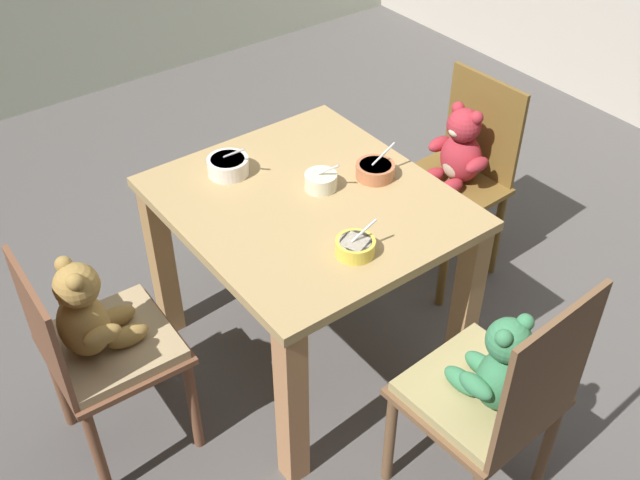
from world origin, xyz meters
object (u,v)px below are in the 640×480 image
(teddy_chair_near_front, at_px, (95,334))
(porridge_bowl_white_near_left, at_px, (228,166))
(teddy_chair_far_center, at_px, (458,163))
(teddy_chair_near_right, at_px, (495,386))
(porridge_bowl_cream_center, at_px, (321,181))
(porridge_bowl_terracotta_far_center, at_px, (375,170))
(porridge_bowl_yellow_near_right, at_px, (355,246))
(dining_table, at_px, (309,233))

(teddy_chair_near_front, xyz_separation_m, porridge_bowl_white_near_left, (-0.25, 0.65, 0.23))
(porridge_bowl_white_near_left, bearing_deg, teddy_chair_far_center, 75.67)
(teddy_chair_near_right, height_order, porridge_bowl_cream_center, teddy_chair_near_right)
(porridge_bowl_terracotta_far_center, bearing_deg, teddy_chair_far_center, 99.35)
(teddy_chair_near_right, bearing_deg, teddy_chair_near_front, 40.14)
(porridge_bowl_cream_center, relative_size, porridge_bowl_white_near_left, 0.74)
(porridge_bowl_cream_center, relative_size, porridge_bowl_yellow_near_right, 0.85)
(porridge_bowl_white_near_left, distance_m, porridge_bowl_yellow_near_right, 0.62)
(dining_table, distance_m, porridge_bowl_terracotta_far_center, 0.32)
(dining_table, distance_m, porridge_bowl_cream_center, 0.19)
(porridge_bowl_cream_center, distance_m, porridge_bowl_yellow_near_right, 0.36)
(teddy_chair_far_center, bearing_deg, dining_table, 1.77)
(teddy_chair_far_center, distance_m, porridge_bowl_cream_center, 0.76)
(porridge_bowl_white_near_left, relative_size, porridge_bowl_terracotta_far_center, 1.04)
(porridge_bowl_terracotta_far_center, bearing_deg, porridge_bowl_cream_center, -106.41)
(teddy_chair_near_right, xyz_separation_m, porridge_bowl_white_near_left, (-1.14, -0.18, 0.23))
(teddy_chair_near_right, bearing_deg, porridge_bowl_yellow_near_right, 7.61)
(teddy_chair_near_front, bearing_deg, dining_table, -1.22)
(dining_table, height_order, teddy_chair_far_center, teddy_chair_far_center)
(teddy_chair_near_right, bearing_deg, porridge_bowl_white_near_left, 5.88)
(dining_table, relative_size, teddy_chair_far_center, 1.12)
(teddy_chair_near_right, bearing_deg, teddy_chair_far_center, -43.16)
(porridge_bowl_terracotta_far_center, bearing_deg, teddy_chair_near_right, -15.12)
(dining_table, bearing_deg, porridge_bowl_terracotta_far_center, 83.19)
(teddy_chair_far_center, xyz_separation_m, porridge_bowl_cream_center, (0.03, -0.73, 0.23))
(teddy_chair_far_center, xyz_separation_m, porridge_bowl_white_near_left, (-0.24, -0.93, 0.23))
(teddy_chair_near_right, distance_m, porridge_bowl_cream_center, 0.90)
(porridge_bowl_white_near_left, relative_size, porridge_bowl_yellow_near_right, 1.15)
(porridge_bowl_cream_center, height_order, porridge_bowl_terracotta_far_center, porridge_bowl_terracotta_far_center)
(teddy_chair_near_front, bearing_deg, porridge_bowl_terracotta_far_center, -2.16)
(teddy_chair_far_center, relative_size, porridge_bowl_white_near_left, 5.67)
(teddy_chair_near_front, bearing_deg, porridge_bowl_cream_center, 0.74)
(teddy_chair_far_center, height_order, porridge_bowl_terracotta_far_center, teddy_chair_far_center)
(teddy_chair_near_right, height_order, porridge_bowl_yellow_near_right, teddy_chair_near_right)
(porridge_bowl_white_near_left, bearing_deg, teddy_chair_near_right, 9.15)
(porridge_bowl_cream_center, xyz_separation_m, porridge_bowl_terracotta_far_center, (0.06, 0.20, -0.00))
(teddy_chair_far_center, distance_m, porridge_bowl_yellow_near_right, 0.96)
(teddy_chair_far_center, height_order, porridge_bowl_white_near_left, teddy_chair_far_center)
(teddy_chair_near_front, bearing_deg, porridge_bowl_white_near_left, 22.90)
(teddy_chair_far_center, distance_m, porridge_bowl_terracotta_far_center, 0.58)
(teddy_chair_near_right, height_order, porridge_bowl_white_near_left, teddy_chair_near_right)
(porridge_bowl_yellow_near_right, height_order, porridge_bowl_terracotta_far_center, porridge_bowl_terracotta_far_center)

